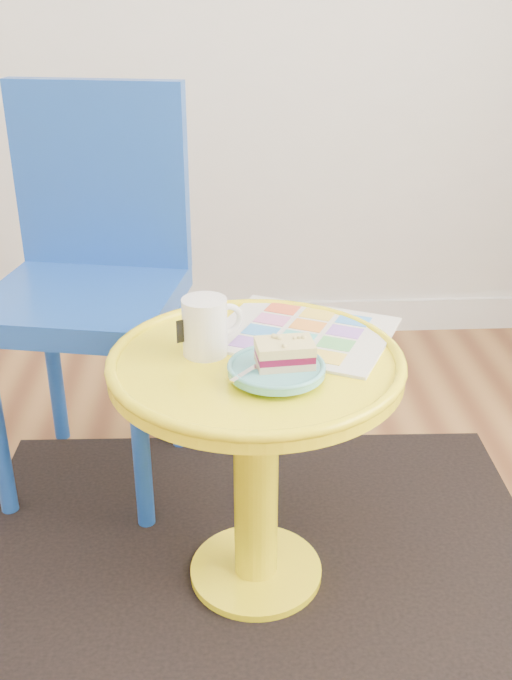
{
  "coord_description": "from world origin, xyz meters",
  "views": [
    {
      "loc": [
        0.63,
        -0.55,
        1.18
      ],
      "look_at": [
        0.7,
        0.72,
        0.57
      ],
      "focal_mm": 40.0,
      "sensor_mm": 36.0,
      "label": 1
    }
  ],
  "objects": [
    {
      "name": "plate",
      "position": [
        0.73,
        0.64,
        0.55
      ],
      "size": [
        0.17,
        0.17,
        0.02
      ],
      "color": "#4FA4A7",
      "rests_on": "newspaper"
    },
    {
      "name": "chair",
      "position": [
        0.33,
        1.19,
        0.56
      ],
      "size": [
        0.51,
        0.51,
        0.97
      ],
      "rotation": [
        0.0,
        0.0,
        -0.2
      ],
      "color": "#1844A0",
      "rests_on": "ground"
    },
    {
      "name": "rug",
      "position": [
        0.7,
        0.72,
        0.0
      ],
      "size": [
        1.33,
        1.14,
        0.01
      ],
      "primitive_type": "cube",
      "rotation": [
        0.0,
        0.0,
        -0.03
      ],
      "color": "black",
      "rests_on": "ground"
    },
    {
      "name": "fork",
      "position": [
        0.7,
        0.64,
        0.56
      ],
      "size": [
        0.1,
        0.12,
        0.0
      ],
      "rotation": [
        0.0,
        0.0,
        -0.69
      ],
      "color": "silver",
      "rests_on": "plate"
    },
    {
      "name": "newspaper",
      "position": [
        0.8,
        0.83,
        0.54
      ],
      "size": [
        0.43,
        0.41,
        0.01
      ],
      "primitive_type": "cube",
      "rotation": [
        0.0,
        0.0,
        -0.45
      ],
      "color": "silver",
      "rests_on": "side_table"
    },
    {
      "name": "side_table",
      "position": [
        0.7,
        0.72,
        0.38
      ],
      "size": [
        0.56,
        0.56,
        0.53
      ],
      "color": "yellow",
      "rests_on": "ground"
    },
    {
      "name": "mug",
      "position": [
        0.61,
        0.75,
        0.59
      ],
      "size": [
        0.12,
        0.09,
        0.11
      ],
      "rotation": [
        0.0,
        0.0,
        0.4
      ],
      "color": "white",
      "rests_on": "side_table"
    },
    {
      "name": "cake_slice",
      "position": [
        0.75,
        0.65,
        0.58
      ],
      "size": [
        0.11,
        0.08,
        0.04
      ],
      "rotation": [
        0.0,
        0.0,
        0.1
      ],
      "color": "#D3BC8C",
      "rests_on": "plate"
    }
  ]
}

